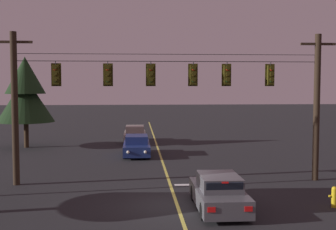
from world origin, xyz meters
TOP-DOWN VIEW (x-y plane):
  - ground_plane at (0.00, 0.00)m, footprint 180.00×180.00m
  - lane_centre_stripe at (0.00, 10.01)m, footprint 0.14×60.00m
  - stop_bar_paint at (1.90, 3.41)m, footprint 3.40×0.36m
  - signal_span_assembly at (-0.00, 4.01)m, footprint 16.83×0.32m
  - traffic_light_leftmost at (-5.54, 3.99)m, footprint 0.48×0.41m
  - traffic_light_left_inner at (-3.02, 3.99)m, footprint 0.48×0.41m
  - traffic_light_centre at (-0.92, 3.99)m, footprint 0.48×0.41m
  - traffic_light_right_inner at (1.19, 3.99)m, footprint 0.48×0.41m
  - traffic_light_rightmost at (2.88, 3.99)m, footprint 0.48×0.41m
  - traffic_light_far_right at (5.10, 3.99)m, footprint 0.48×0.41m
  - car_waiting_near_lane at (1.57, -0.92)m, footprint 1.80×4.33m
  - car_oncoming_lead at (-1.63, 12.61)m, footprint 1.80×4.42m
  - car_oncoming_trailing at (-1.78, 19.69)m, footprint 1.80×4.42m
  - tree_verge_near at (-10.21, 17.11)m, footprint 4.39×4.39m
  - fire_hydrant at (6.24, -0.95)m, footprint 0.44×0.22m

SIDE VIEW (x-z plane):
  - ground_plane at x=0.00m, z-range 0.00..0.00m
  - lane_centre_stripe at x=0.00m, z-range 0.00..0.01m
  - stop_bar_paint at x=1.90m, z-range 0.00..0.01m
  - fire_hydrant at x=6.24m, z-range 0.02..0.86m
  - car_oncoming_lead at x=-1.63m, z-range -0.05..1.34m
  - car_oncoming_trailing at x=-1.78m, z-range -0.05..1.34m
  - car_waiting_near_lane at x=1.57m, z-range -0.05..1.34m
  - signal_span_assembly at x=0.00m, z-range 0.15..7.59m
  - tree_verge_near at x=-10.21m, z-range 0.76..7.81m
  - traffic_light_leftmost at x=-5.54m, z-range 4.78..6.00m
  - traffic_light_left_inner at x=-3.02m, z-range 4.78..6.00m
  - traffic_light_centre at x=-0.92m, z-range 4.78..6.00m
  - traffic_light_right_inner at x=1.19m, z-range 4.78..6.00m
  - traffic_light_rightmost at x=2.88m, z-range 4.78..6.00m
  - traffic_light_far_right at x=5.10m, z-range 4.78..6.00m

